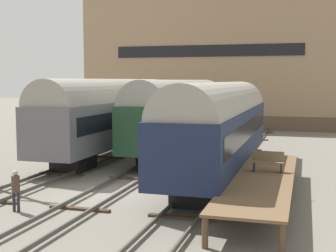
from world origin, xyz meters
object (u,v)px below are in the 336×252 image
Objects in this scene: train_car_green at (181,111)px; bench at (268,161)px; train_car_grey at (114,112)px; person_worker at (16,187)px; train_car_navy at (220,124)px.

bench is at bearing -58.07° from train_car_green.
train_car_grey reaches higher than bench.
train_car_grey is 11.13× the size of person_worker.
train_car_green is (4.21, 2.30, -0.03)m from train_car_grey.
train_car_grey reaches higher than train_car_navy.
train_car_green is 13.27m from bench.
train_car_navy reaches higher than bench.
bench is 10.78m from person_worker.
train_car_grey is 4.80m from train_car_green.
train_car_green reaches higher than bench.
train_car_grey reaches higher than person_worker.
train_car_green reaches higher than train_car_navy.
bench is at bearing 30.61° from person_worker.
train_car_navy is at bearing 128.55° from bench.
bench is (6.98, -11.20, -1.36)m from train_car_green.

